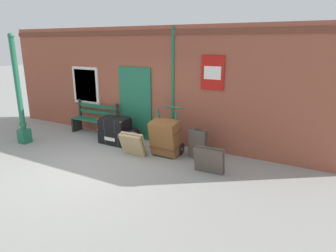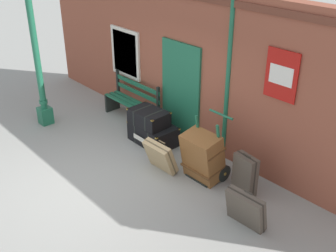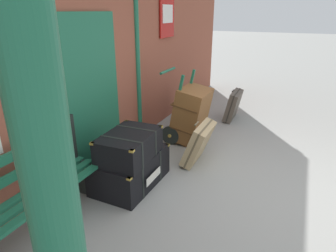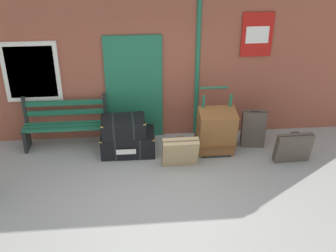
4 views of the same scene
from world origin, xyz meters
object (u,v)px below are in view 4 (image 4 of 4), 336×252
Objects in this scene: suitcase_beige at (253,129)px; suitcase_charcoal at (180,152)px; platform_bench at (66,125)px; steamer_trunk_base at (128,142)px; porters_trolley at (214,136)px; large_brown_trunk at (216,132)px; suitcase_tan at (293,148)px; steamer_trunk_middle at (123,126)px.

suitcase_beige reaches higher than suitcase_charcoal.
platform_bench is 1.57× the size of steamer_trunk_base.
porters_trolley reaches higher than suitcase_charcoal.
large_brown_trunk is at bearing -7.21° from steamer_trunk_base.
platform_bench is 1.26m from steamer_trunk_base.
suitcase_tan reaches higher than suitcase_charcoal.
suitcase_beige is 1.18× the size of suitcase_charcoal.
suitcase_beige is at bearing 22.77° from suitcase_charcoal.
suitcase_tan is (1.34, -0.42, -0.17)m from large_brown_trunk.
suitcase_charcoal is at bearing -151.54° from large_brown_trunk.
steamer_trunk_middle is 0.88× the size of large_brown_trunk.
porters_trolley reaches higher than steamer_trunk_middle.
suitcase_tan is at bearing -24.10° from porters_trolley.
suitcase_charcoal is at bearing 179.04° from suitcase_tan.
steamer_trunk_base is 1.65m from porters_trolley.
suitcase_charcoal is (-0.72, -0.57, 0.03)m from porters_trolley.
steamer_trunk_middle is 0.70× the size of porters_trolley.
large_brown_trunk reaches higher than steamer_trunk_base.
platform_bench is 2.09× the size of suitcase_beige.
porters_trolley is at bearing 155.90° from suitcase_tan.
steamer_trunk_base is at bearing -17.25° from platform_bench.
suitcase_tan is at bearing -11.97° from steamer_trunk_base.
platform_bench reaches higher than steamer_trunk_base.
platform_bench is 1.70× the size of large_brown_trunk.
steamer_trunk_base is 1.68m from large_brown_trunk.
steamer_trunk_base is 1.33× the size of suitcase_beige.
platform_bench is at bearing 174.70° from suitcase_beige.
suitcase_charcoal reaches higher than steamer_trunk_base.
steamer_trunk_base is (1.18, -0.37, -0.23)m from platform_bench.
porters_trolley is 1.84× the size of suitcase_charcoal.
large_brown_trunk is 1.23× the size of suitcase_beige.
suitcase_charcoal is at bearing -32.89° from steamer_trunk_base.
steamer_trunk_base is 1.57× the size of suitcase_charcoal.
suitcase_charcoal is 0.98× the size of suitcase_tan.
steamer_trunk_middle is at bearing -20.55° from platform_bench.
steamer_trunk_base is at bearing 168.03° from suitcase_tan.
suitcase_beige is 1.63m from suitcase_charcoal.
suitcase_charcoal is (1.00, -0.55, -0.27)m from steamer_trunk_middle.
porters_trolley reaches higher than platform_bench.
steamer_trunk_base is 0.38m from steamer_trunk_middle.
suitcase_tan is at bearing -50.00° from suitcase_beige.
steamer_trunk_base is at bearing -179.24° from suitcase_beige.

